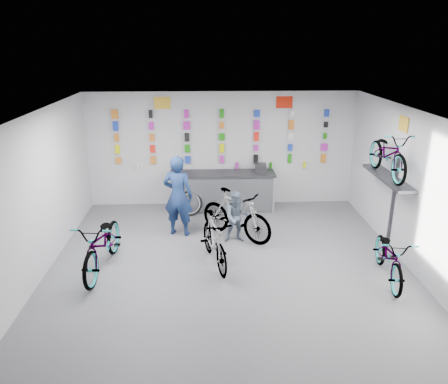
{
  "coord_description": "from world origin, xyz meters",
  "views": [
    {
      "loc": [
        -0.42,
        -7.19,
        4.19
      ],
      "look_at": [
        -0.05,
        1.4,
        1.22
      ],
      "focal_mm": 35.0,
      "sensor_mm": 36.0,
      "label": 1
    }
  ],
  "objects_px": {
    "clerk": "(178,196)",
    "customer": "(237,217)",
    "counter": "(222,192)",
    "bike_service": "(236,215)",
    "bike_left": "(103,244)",
    "bike_right": "(390,256)",
    "bike_center": "(214,240)"
  },
  "relations": [
    {
      "from": "bike_left",
      "to": "clerk",
      "type": "xyz_separation_m",
      "value": [
        1.35,
        1.58,
        0.38
      ]
    },
    {
      "from": "bike_center",
      "to": "bike_left",
      "type": "bearing_deg",
      "value": 169.39
    },
    {
      "from": "bike_right",
      "to": "customer",
      "type": "bearing_deg",
      "value": 154.93
    },
    {
      "from": "bike_left",
      "to": "bike_center",
      "type": "relative_size",
      "value": 1.22
    },
    {
      "from": "bike_left",
      "to": "bike_right",
      "type": "xyz_separation_m",
      "value": [
        5.33,
        -0.59,
        -0.08
      ]
    },
    {
      "from": "bike_center",
      "to": "clerk",
      "type": "relative_size",
      "value": 0.92
    },
    {
      "from": "counter",
      "to": "bike_right",
      "type": "height_order",
      "value": "counter"
    },
    {
      "from": "bike_center",
      "to": "customer",
      "type": "bearing_deg",
      "value": 49.72
    },
    {
      "from": "bike_right",
      "to": "clerk",
      "type": "xyz_separation_m",
      "value": [
        -3.98,
        2.17,
        0.46
      ]
    },
    {
      "from": "counter",
      "to": "clerk",
      "type": "bearing_deg",
      "value": -124.6
    },
    {
      "from": "clerk",
      "to": "customer",
      "type": "distance_m",
      "value": 1.41
    },
    {
      "from": "bike_left",
      "to": "clerk",
      "type": "relative_size",
      "value": 1.12
    },
    {
      "from": "counter",
      "to": "customer",
      "type": "bearing_deg",
      "value": -83.1
    },
    {
      "from": "bike_service",
      "to": "customer",
      "type": "distance_m",
      "value": 0.17
    },
    {
      "from": "bike_left",
      "to": "clerk",
      "type": "height_order",
      "value": "clerk"
    },
    {
      "from": "counter",
      "to": "customer",
      "type": "distance_m",
      "value": 1.98
    },
    {
      "from": "counter",
      "to": "bike_service",
      "type": "height_order",
      "value": "bike_service"
    },
    {
      "from": "bike_left",
      "to": "bike_right",
      "type": "relative_size",
      "value": 1.18
    },
    {
      "from": "counter",
      "to": "bike_right",
      "type": "distance_m",
      "value": 4.71
    },
    {
      "from": "bike_service",
      "to": "bike_center",
      "type": "bearing_deg",
      "value": -162.65
    },
    {
      "from": "bike_left",
      "to": "bike_center",
      "type": "xyz_separation_m",
      "value": [
        2.13,
        0.11,
        -0.03
      ]
    },
    {
      "from": "counter",
      "to": "bike_center",
      "type": "bearing_deg",
      "value": -95.28
    },
    {
      "from": "bike_left",
      "to": "bike_service",
      "type": "bearing_deg",
      "value": 31.78
    },
    {
      "from": "bike_left",
      "to": "bike_service",
      "type": "height_order",
      "value": "bike_service"
    },
    {
      "from": "bike_center",
      "to": "bike_right",
      "type": "bearing_deg",
      "value": -26.09
    },
    {
      "from": "bike_service",
      "to": "customer",
      "type": "height_order",
      "value": "customer"
    },
    {
      "from": "counter",
      "to": "bike_left",
      "type": "xyz_separation_m",
      "value": [
        -2.41,
        -3.11,
        0.06
      ]
    },
    {
      "from": "bike_center",
      "to": "clerk",
      "type": "distance_m",
      "value": 1.71
    },
    {
      "from": "bike_service",
      "to": "bike_right",
      "type": "bearing_deg",
      "value": -85.11
    },
    {
      "from": "customer",
      "to": "bike_right",
      "type": "bearing_deg",
      "value": -33.83
    },
    {
      "from": "counter",
      "to": "bike_right",
      "type": "bearing_deg",
      "value": -51.67
    },
    {
      "from": "bike_right",
      "to": "bike_service",
      "type": "relative_size",
      "value": 0.94
    }
  ]
}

